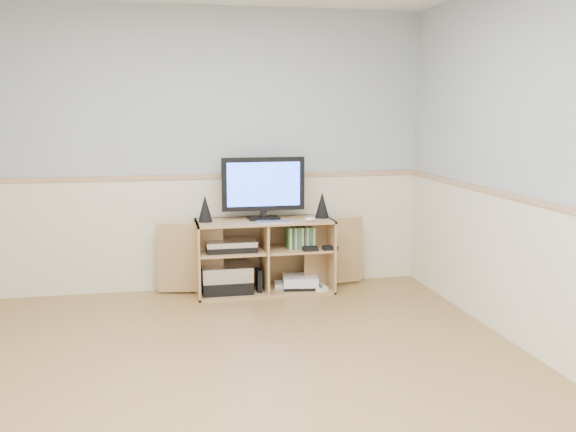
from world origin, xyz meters
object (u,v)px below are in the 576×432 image
(media_cabinet, at_px, (264,254))
(keyboard, at_px, (274,222))
(monitor, at_px, (263,186))
(game_consoles, at_px, (299,282))

(media_cabinet, height_order, keyboard, keyboard)
(monitor, distance_m, keyboard, 0.35)
(monitor, height_order, game_consoles, monitor)
(media_cabinet, xyz_separation_m, game_consoles, (0.31, -0.07, -0.26))
(media_cabinet, relative_size, keyboard, 6.09)
(monitor, relative_size, game_consoles, 1.60)
(media_cabinet, relative_size, game_consoles, 4.11)
(media_cabinet, bearing_deg, keyboard, -72.53)
(keyboard, distance_m, game_consoles, 0.65)
(monitor, bearing_deg, media_cabinet, 90.00)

